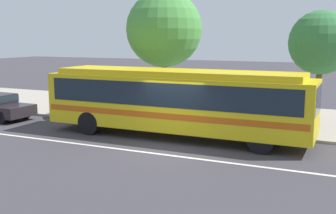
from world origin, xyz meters
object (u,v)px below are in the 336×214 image
(street_tree_near_stop, at_px, (164,29))
(street_tree_mid_block, at_px, (321,43))
(pedestrian_walking_along_curb, at_px, (284,108))
(transit_bus, at_px, (176,98))
(pedestrian_waiting_near_sign, at_px, (154,99))
(bus_stop_sign, at_px, (279,96))

(street_tree_near_stop, bearing_deg, street_tree_mid_block, 4.68)
(street_tree_near_stop, bearing_deg, pedestrian_walking_along_curb, -12.73)
(pedestrian_walking_along_curb, bearing_deg, transit_bus, -147.69)
(pedestrian_walking_along_curb, relative_size, street_tree_near_stop, 0.27)
(transit_bus, xyz_separation_m, pedestrian_walking_along_curb, (4.02, 2.54, -0.53))
(pedestrian_waiting_near_sign, bearing_deg, street_tree_near_stop, 94.45)
(street_tree_mid_block, bearing_deg, transit_bus, -138.42)
(street_tree_near_stop, distance_m, street_tree_mid_block, 7.66)
(transit_bus, height_order, pedestrian_waiting_near_sign, transit_bus)
(street_tree_near_stop, relative_size, street_tree_mid_block, 1.22)
(transit_bus, xyz_separation_m, bus_stop_sign, (3.90, 1.79, 0.11))
(bus_stop_sign, bearing_deg, transit_bus, -155.36)
(pedestrian_walking_along_curb, height_order, street_tree_mid_block, street_tree_mid_block)
(pedestrian_walking_along_curb, bearing_deg, street_tree_mid_block, 60.31)
(bus_stop_sign, bearing_deg, pedestrian_walking_along_curb, 80.78)
(transit_bus, xyz_separation_m, street_tree_near_stop, (-2.40, 4.00, 2.92))
(bus_stop_sign, distance_m, street_tree_mid_block, 3.79)
(pedestrian_walking_along_curb, height_order, street_tree_near_stop, street_tree_near_stop)
(pedestrian_waiting_near_sign, relative_size, pedestrian_walking_along_curb, 1.00)
(street_tree_near_stop, height_order, street_tree_mid_block, street_tree_near_stop)
(transit_bus, bearing_deg, bus_stop_sign, 24.64)
(street_tree_mid_block, bearing_deg, street_tree_near_stop, -175.32)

